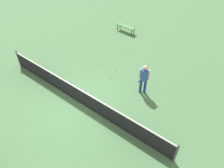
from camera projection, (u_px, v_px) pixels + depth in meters
The scene contains 10 objects.
ground_plane at pixel (80, 103), 10.46m from camera, with size 40.00×40.00×0.00m, color #4C7A4C.
court_net at pixel (79, 96), 10.13m from camera, with size 10.09×0.09×1.07m.
player_near_side at pixel (144, 77), 10.38m from camera, with size 0.51×0.45×1.70m.
tennis_racket_near_player at pixel (142, 78), 11.86m from camera, with size 0.34×0.59×0.03m.
tennis_ball_near_player at pixel (128, 50), 14.07m from camera, with size 0.07×0.07×0.07m, color #C6E033.
tennis_ball_by_net at pixel (86, 53), 13.75m from camera, with size 0.07×0.07×0.07m, color #C6E033.
tennis_ball_midcourt at pixel (101, 65), 12.81m from camera, with size 0.07×0.07×0.07m, color #C6E033.
tennis_ball_baseline at pixel (116, 69), 12.45m from camera, with size 0.07×0.07×0.07m, color #C6E033.
tennis_ball_stray_left at pixel (111, 77), 11.91m from camera, with size 0.07×0.07×0.07m, color #C6E033.
courtside_bench at pixel (126, 27), 15.75m from camera, with size 1.52×0.47×0.48m.
Camera 1 is at (-5.70, 4.74, 7.61)m, focal length 33.90 mm.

